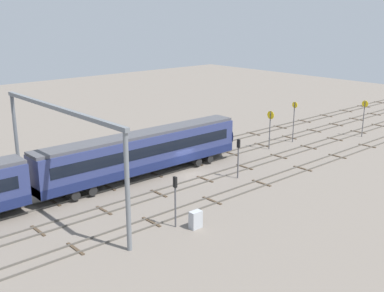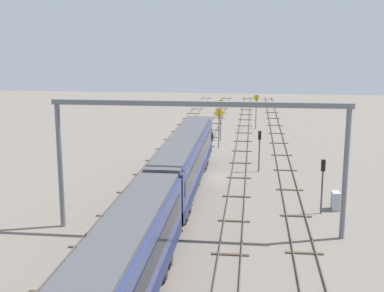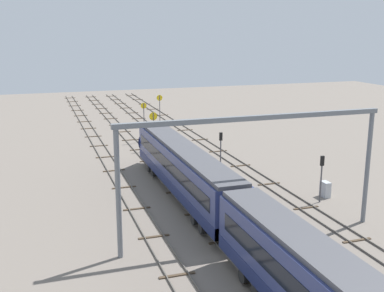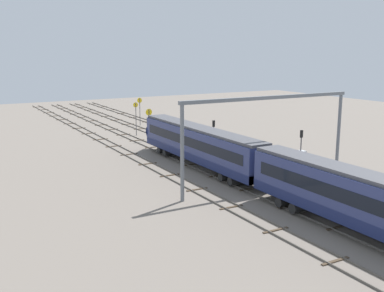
% 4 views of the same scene
% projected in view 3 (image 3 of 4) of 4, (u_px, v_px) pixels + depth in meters
% --- Properties ---
extents(ground_plane, '(157.08, 157.08, 0.00)m').
position_uv_depth(ground_plane, '(192.00, 181.00, 49.59)').
color(ground_plane, slate).
extents(track_near_foreground, '(141.08, 2.40, 0.16)m').
position_uv_depth(track_near_foreground, '(254.00, 174.00, 51.74)').
color(track_near_foreground, '#59544C').
rests_on(track_near_foreground, ground).
extents(track_second_near, '(141.08, 2.40, 0.16)m').
position_uv_depth(track_second_near, '(213.00, 178.00, 50.30)').
color(track_second_near, '#59544C').
rests_on(track_second_near, ground).
extents(track_with_train, '(141.08, 2.40, 0.16)m').
position_uv_depth(track_with_train, '(170.00, 182.00, 48.85)').
color(track_with_train, '#59544C').
rests_on(track_with_train, ground).
extents(track_second_far, '(141.08, 2.40, 0.16)m').
position_uv_depth(track_second_far, '(124.00, 187.00, 47.41)').
color(track_second_far, '#59544C').
rests_on(track_second_far, ground).
extents(overhead_gantry, '(0.40, 20.49, 9.35)m').
position_uv_depth(overhead_gantry, '(255.00, 147.00, 34.36)').
color(overhead_gantry, slate).
rests_on(overhead_gantry, ground).
extents(speed_sign_near_foreground, '(0.14, 1.04, 4.97)m').
position_uv_depth(speed_sign_near_foreground, '(153.00, 125.00, 61.52)').
color(speed_sign_near_foreground, '#4C4C51').
rests_on(speed_sign_near_foreground, ground).
extents(speed_sign_mid_trackside, '(0.14, 0.93, 5.16)m').
position_uv_depth(speed_sign_mid_trackside, '(160.00, 106.00, 76.43)').
color(speed_sign_mid_trackside, '#4C4C51').
rests_on(speed_sign_mid_trackside, ground).
extents(speed_sign_far_trackside, '(0.14, 0.82, 5.49)m').
position_uv_depth(speed_sign_far_trackside, '(144.00, 117.00, 66.12)').
color(speed_sign_far_trackside, '#4C4C51').
rests_on(speed_sign_far_trackside, ground).
extents(signal_light_trackside_approach, '(0.31, 0.32, 4.34)m').
position_uv_depth(signal_light_trackside_approach, '(321.00, 172.00, 42.84)').
color(signal_light_trackside_approach, '#4C4C51').
rests_on(signal_light_trackside_approach, ground).
extents(signal_light_trackside_departure, '(0.31, 0.32, 4.26)m').
position_uv_depth(signal_light_trackside_departure, '(221.00, 145.00, 52.92)').
color(signal_light_trackside_departure, '#4C4C51').
rests_on(signal_light_trackside_departure, ground).
extents(relay_cabinet, '(1.04, 0.62, 1.47)m').
position_uv_depth(relay_cabinet, '(325.00, 189.00, 44.71)').
color(relay_cabinet, '#B2B7BC').
rests_on(relay_cabinet, ground).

